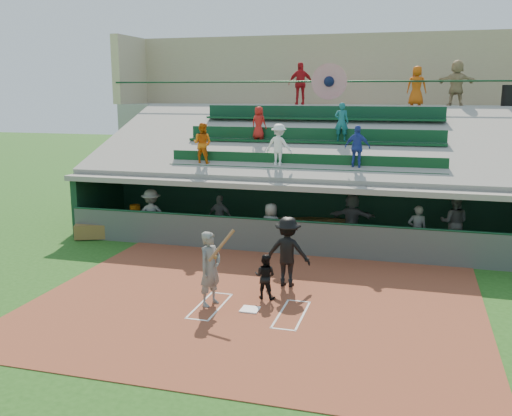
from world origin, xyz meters
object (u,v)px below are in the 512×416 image
(white_table, at_px, (133,224))
(trash_bin, at_px, (509,96))
(batter_at_plate, at_px, (210,268))
(water_cooler, at_px, (135,210))
(home_plate, at_px, (250,309))
(catcher, at_px, (265,276))

(white_table, height_order, trash_bin, trash_bin)
(batter_at_plate, height_order, trash_bin, trash_bin)
(water_cooler, bearing_deg, batter_at_plate, -49.83)
(home_plate, height_order, water_cooler, water_cooler)
(batter_at_plate, distance_m, water_cooler, 8.17)
(white_table, bearing_deg, home_plate, -29.06)
(batter_at_plate, relative_size, trash_bin, 2.31)
(home_plate, bearing_deg, catcher, 81.10)
(trash_bin, bearing_deg, home_plate, -120.13)
(home_plate, height_order, batter_at_plate, batter_at_plate)
(home_plate, height_order, white_table, white_table)
(white_table, relative_size, trash_bin, 0.85)
(white_table, bearing_deg, trash_bin, 39.37)
(catcher, height_order, white_table, catcher)
(catcher, relative_size, trash_bin, 1.36)
(home_plate, xyz_separation_m, catcher, (0.14, 0.89, 0.56))
(catcher, bearing_deg, trash_bin, -116.26)
(white_table, distance_m, water_cooler, 0.52)
(batter_at_plate, xyz_separation_m, water_cooler, (-5.27, 6.24, -0.09))
(trash_bin, bearing_deg, water_cooler, -156.31)
(home_plate, relative_size, water_cooler, 1.11)
(home_plate, relative_size, trash_bin, 0.51)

